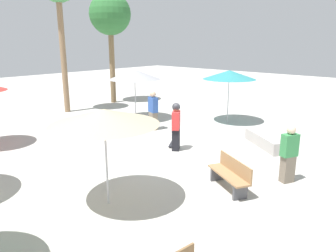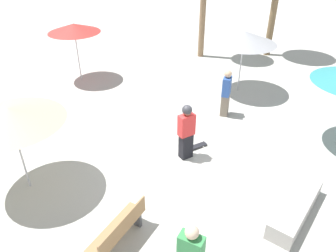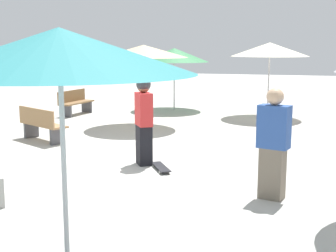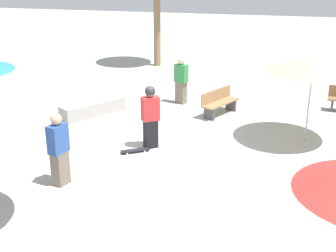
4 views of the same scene
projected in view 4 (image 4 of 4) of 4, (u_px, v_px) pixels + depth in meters
The scene contains 8 objects.
ground_plane at pixel (166, 144), 13.37m from camera, with size 60.00×60.00×0.00m, color #B2AFA8.
skater_main at pixel (150, 115), 12.83m from camera, with size 0.48×0.54×1.78m.
skateboard at pixel (135, 150), 12.80m from camera, with size 0.59×0.78×0.07m.
concrete_ledge at pixel (93, 108), 15.70m from camera, with size 2.21×1.82×0.46m.
bench_near at pixel (219, 102), 15.65m from camera, with size 1.62×1.14×0.85m.
shade_umbrella_tan at pixel (313, 66), 12.80m from camera, with size 2.60×2.60×2.41m.
bystander_watching at pixel (59, 150), 10.77m from camera, with size 0.53×0.39×1.76m.
bystander_far at pixel (181, 81), 16.70m from camera, with size 0.43×0.52×1.68m.
Camera 4 is at (-12.00, -2.88, 5.15)m, focal length 50.00 mm.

